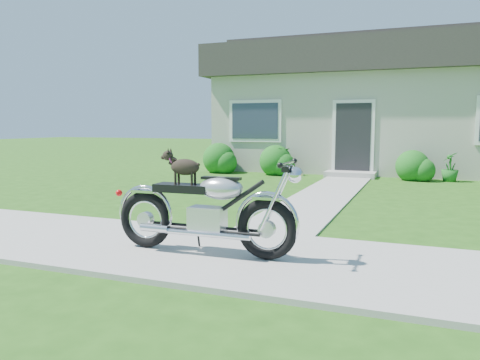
% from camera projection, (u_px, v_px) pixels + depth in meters
% --- Properties ---
extents(ground, '(80.00, 80.00, 0.00)m').
position_uv_depth(ground, '(378.00, 272.00, 4.77)').
color(ground, '#235114').
rests_on(ground, ground).
extents(sidewalk, '(24.00, 2.20, 0.04)m').
position_uv_depth(sidewalk, '(378.00, 270.00, 4.76)').
color(sidewalk, '#9E9B93').
rests_on(sidewalk, ground).
extents(walkway, '(1.20, 8.00, 0.03)m').
position_uv_depth(walkway, '(326.00, 194.00, 9.93)').
color(walkway, '#9E9B93').
rests_on(walkway, ground).
extents(house, '(12.60, 7.03, 4.50)m').
position_uv_depth(house, '(412.00, 104.00, 15.61)').
color(house, '#B6B2A4').
rests_on(house, ground).
extents(shrub_row, '(11.10, 1.02, 1.02)m').
position_uv_depth(shrub_row, '(394.00, 164.00, 12.70)').
color(shrub_row, '#195E18').
rests_on(shrub_row, ground).
extents(potted_plant_left, '(0.96, 0.94, 0.81)m').
position_uv_depth(potted_plant_left, '(277.00, 161.00, 13.94)').
color(potted_plant_left, '#1B5D18').
rests_on(potted_plant_left, ground).
extents(potted_plant_right, '(0.48, 0.48, 0.77)m').
position_uv_depth(potted_plant_right, '(450.00, 167.00, 12.25)').
color(potted_plant_right, '#1E6D21').
rests_on(potted_plant_right, ground).
extents(motorcycle_with_dog, '(2.22, 0.60, 1.16)m').
position_uv_depth(motorcycle_with_dog, '(206.00, 209.00, 5.23)').
color(motorcycle_with_dog, black).
rests_on(motorcycle_with_dog, sidewalk).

